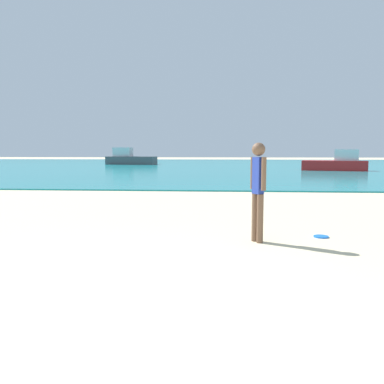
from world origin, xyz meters
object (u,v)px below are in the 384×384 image
Objects in this scene: boat_near at (337,163)px; frisbee at (321,237)px; person_standing at (258,186)px; boat_far at (130,159)px.

frisbee is at bearing 90.60° from boat_near.
person_standing and boat_near have the same top height.
frisbee is at bearing 79.94° from person_standing.
person_standing is 1.62m from frisbee.
boat_near is at bearing -26.01° from boat_far.
frisbee is 0.05× the size of boat_far.
boat_near is at bearing 73.99° from frisbee.
person_standing is at bearing -158.68° from frisbee.
boat_far reaches higher than frisbee.
person_standing is at bearing 88.40° from boat_near.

